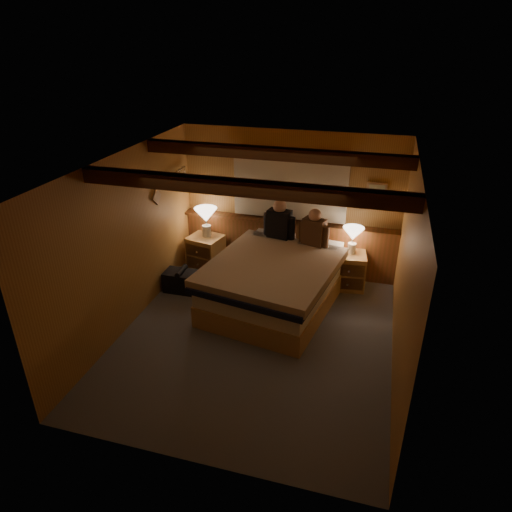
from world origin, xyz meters
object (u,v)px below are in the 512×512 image
at_px(bed, 275,282).
at_px(nightstand_left, 206,252).
at_px(lamp_left, 206,217).
at_px(person_right, 314,230).
at_px(nightstand_right, 348,270).
at_px(duffel_bag, 182,281).
at_px(person_left, 279,222).
at_px(lamp_right, 353,235).

xyz_separation_m(bed, nightstand_left, (-1.44, 0.85, -0.10)).
xyz_separation_m(lamp_left, person_right, (1.86, -0.18, 0.04)).
xyz_separation_m(nightstand_right, person_right, (-0.56, -0.14, 0.69)).
bearing_deg(duffel_bag, person_left, 30.60).
relative_size(nightstand_left, duffel_bag, 1.13).
height_order(bed, lamp_left, lamp_left).
bearing_deg(lamp_left, nightstand_left, -111.44).
relative_size(bed, person_right, 4.01).
distance_m(lamp_left, person_left, 1.28).
height_order(person_right, duffel_bag, person_right).
relative_size(nightstand_left, person_left, 0.95).
xyz_separation_m(person_left, duffel_bag, (-1.38, -0.84, -0.84)).
height_order(nightstand_right, person_right, person_right).
xyz_separation_m(bed, lamp_left, (-1.42, 0.89, 0.56)).
relative_size(nightstand_right, duffel_bag, 1.07).
bearing_deg(nightstand_left, person_left, 11.76).
xyz_separation_m(person_right, duffel_bag, (-1.96, -0.70, -0.82)).
height_order(bed, nightstand_left, bed).
bearing_deg(nightstand_left, bed, -18.59).
bearing_deg(person_left, lamp_right, 13.39).
bearing_deg(nightstand_left, person_right, 7.78).
bearing_deg(bed, duffel_bag, -170.32).
bearing_deg(lamp_left, bed, -32.22).
bearing_deg(nightstand_left, nightstand_right, 11.99).
xyz_separation_m(lamp_left, lamp_right, (2.45, 0.01, -0.05)).
bearing_deg(nightstand_right, person_left, 172.80).
bearing_deg(person_right, lamp_right, 35.00).
bearing_deg(person_left, nightstand_left, -169.53).
distance_m(nightstand_right, person_right, 0.90).
bearing_deg(nightstand_right, duffel_bag, -169.04).
xyz_separation_m(nightstand_right, person_left, (-1.14, -0.01, 0.71)).
bearing_deg(bed, person_left, 109.52).
bearing_deg(duffel_bag, lamp_right, 18.66).
height_order(nightstand_left, lamp_right, lamp_right).
bearing_deg(person_left, lamp_left, -171.59).
bearing_deg(nightstand_right, lamp_left, 171.46).
distance_m(lamp_left, duffel_bag, 1.18).
distance_m(bed, nightstand_right, 1.32).
relative_size(nightstand_right, person_right, 0.97).
bearing_deg(duffel_bag, person_right, 19.09).
bearing_deg(person_left, person_right, -2.17).
bearing_deg(nightstand_left, duffel_bag, -83.65).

